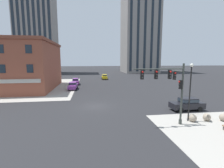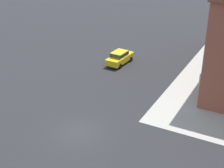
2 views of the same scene
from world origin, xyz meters
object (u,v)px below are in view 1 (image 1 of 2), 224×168
object	(u,v)px
bollard_sphere_curb_c	(223,117)
car_main_southbound_far	(76,81)
traffic_signal_main	(171,84)
street_lamp_corner_near	(190,86)
car_main_northbound_near	(73,85)
car_cross_westbound	(105,77)
car_parked_curb	(187,104)
bollard_sphere_curb_a	(193,118)
bollard_sphere_curb_b	(207,117)

from	to	relation	value
bollard_sphere_curb_c	car_main_southbound_far	size ratio (longest dim) A/B	0.18
traffic_signal_main	street_lamp_corner_near	size ratio (longest dim) A/B	1.00
car_main_northbound_near	car_main_southbound_far	xyz separation A→B (m)	(0.02, 7.75, 0.00)
traffic_signal_main	car_cross_westbound	bearing A→B (deg)	94.00
car_main_southbound_far	street_lamp_corner_near	bearing A→B (deg)	-64.14
traffic_signal_main	car_parked_curb	xyz separation A→B (m)	(4.72, 4.26, -3.34)
car_main_northbound_near	street_lamp_corner_near	bearing A→B (deg)	-56.76
bollard_sphere_curb_a	car_parked_curb	size ratio (longest dim) A/B	0.19
street_lamp_corner_near	car_main_southbound_far	size ratio (longest dim) A/B	1.41
car_parked_curb	street_lamp_corner_near	bearing A→B (deg)	-120.73
traffic_signal_main	car_main_northbound_near	world-z (taller)	traffic_signal_main
bollard_sphere_curb_a	car_main_northbound_near	bearing A→B (deg)	123.68
car_main_northbound_near	bollard_sphere_curb_b	bearing A→B (deg)	-53.36
street_lamp_corner_near	bollard_sphere_curb_a	bearing A→B (deg)	-30.54
bollard_sphere_curb_a	street_lamp_corner_near	size ratio (longest dim) A/B	0.13
street_lamp_corner_near	car_main_northbound_near	bearing A→B (deg)	123.24
street_lamp_corner_near	bollard_sphere_curb_c	bearing A→B (deg)	-8.06
bollard_sphere_curb_c	bollard_sphere_curb_b	bearing A→B (deg)	169.16
traffic_signal_main	car_parked_curb	bearing A→B (deg)	42.06
bollard_sphere_curb_b	traffic_signal_main	bearing A→B (deg)	-175.92
bollard_sphere_curb_b	car_cross_westbound	bearing A→B (deg)	100.33
bollard_sphere_curb_c	traffic_signal_main	bearing A→B (deg)	179.94
traffic_signal_main	bollard_sphere_curb_a	distance (m)	4.83
bollard_sphere_curb_b	car_cross_westbound	size ratio (longest dim) A/B	0.19
traffic_signal_main	car_main_southbound_far	xyz separation A→B (m)	(-11.99, 30.45, -3.34)
street_lamp_corner_near	car_cross_westbound	size ratio (longest dim) A/B	1.43
traffic_signal_main	bollard_sphere_curb_a	world-z (taller)	traffic_signal_main
bollard_sphere_curb_b	bollard_sphere_curb_c	bearing A→B (deg)	-10.84
street_lamp_corner_near	bollard_sphere_curb_b	bearing A→B (deg)	-5.71
car_cross_westbound	bollard_sphere_curb_c	bearing A→B (deg)	-77.43
car_cross_westbound	car_parked_curb	bearing A→B (deg)	-78.47
traffic_signal_main	bollard_sphere_curb_b	world-z (taller)	traffic_signal_main
bollard_sphere_curb_b	car_main_southbound_far	xyz separation A→B (m)	(-16.61, 30.12, 0.50)
car_parked_curb	bollard_sphere_curb_b	bearing A→B (deg)	-91.41
car_main_southbound_far	car_parked_curb	distance (m)	31.06
street_lamp_corner_near	car_main_northbound_near	distance (m)	26.65
bollard_sphere_curb_b	car_main_northbound_near	bearing A→B (deg)	126.64
traffic_signal_main	car_main_northbound_near	distance (m)	25.89
car_main_northbound_near	car_parked_curb	size ratio (longest dim) A/B	1.01
bollard_sphere_curb_a	car_main_southbound_far	size ratio (longest dim) A/B	0.18
bollard_sphere_curb_a	car_parked_curb	bearing A→B (deg)	65.40
traffic_signal_main	bollard_sphere_curb_a	size ratio (longest dim) A/B	7.70
bollard_sphere_curb_c	car_parked_curb	xyz separation A→B (m)	(-1.66, 4.27, 0.50)
car_cross_westbound	bollard_sphere_curb_b	bearing A→B (deg)	-79.67
bollard_sphere_curb_b	street_lamp_corner_near	distance (m)	4.08
bollard_sphere_curb_b	car_parked_curb	xyz separation A→B (m)	(0.10, 3.93, 0.50)
bollard_sphere_curb_a	car_main_southbound_far	distance (m)	33.63
traffic_signal_main	car_parked_curb	world-z (taller)	traffic_signal_main
car_cross_westbound	car_parked_curb	distance (m)	38.21
bollard_sphere_curb_b	bollard_sphere_curb_c	size ratio (longest dim) A/B	1.00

